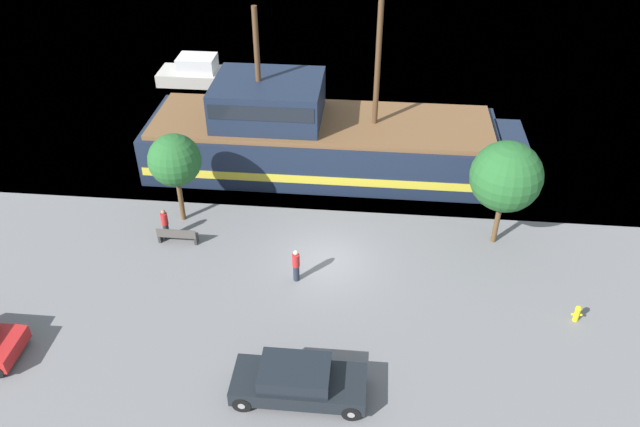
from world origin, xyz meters
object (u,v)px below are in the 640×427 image
moored_boat_dockside (203,73)px  parked_car_curb_front (298,381)px  bench_promenade_east (177,235)px  pedestrian_walking_near (165,224)px  pedestrian_walking_far (296,265)px  fire_hydrant (577,313)px  pirate_ship (316,138)px

moored_boat_dockside → parked_car_curb_front: bearing=-69.2°
moored_boat_dockside → bench_promenade_east: 18.55m
pedestrian_walking_near → parked_car_curb_front: bearing=-49.2°
parked_car_curb_front → pedestrian_walking_far: bearing=97.8°
parked_car_curb_front → pedestrian_walking_near: bearing=130.8°
fire_hydrant → pedestrian_walking_near: size_ratio=0.48×
pirate_ship → moored_boat_dockside: bearing=130.3°
pirate_ship → fire_hydrant: size_ratio=26.28×
moored_boat_dockside → pedestrian_walking_far: size_ratio=4.02×
pedestrian_walking_near → bench_promenade_east: bearing=-29.9°
moored_boat_dockside → parked_car_curb_front: moored_boat_dockside is taller
bench_promenade_east → fire_hydrant: bearing=-11.1°
bench_promenade_east → pedestrian_walking_near: pedestrian_walking_near is taller
pedestrian_walking_far → fire_hydrant: bearing=-6.8°
moored_boat_dockside → fire_hydrant: size_ratio=8.48×
moored_boat_dockside → fire_hydrant: moored_boat_dockside is taller
parked_car_curb_front → fire_hydrant: bearing=23.8°
moored_boat_dockside → bench_promenade_east: (3.33, -18.24, -0.26)m
bench_promenade_east → pedestrian_walking_near: size_ratio=1.17×
pirate_ship → pedestrian_walking_near: 9.65m
pirate_ship → fire_hydrant: 16.00m
moored_boat_dockside → pedestrian_walking_near: moored_boat_dockside is taller
bench_promenade_east → pedestrian_walking_far: size_ratio=1.15×
moored_boat_dockside → pedestrian_walking_near: 18.08m
parked_car_curb_front → pirate_ship: bearing=93.4°
pirate_ship → pedestrian_walking_near: bearing=-132.0°
fire_hydrant → pedestrian_walking_near: (-18.03, 3.79, 0.39)m
fire_hydrant → pedestrian_walking_far: size_ratio=0.47×
pedestrian_walking_near → moored_boat_dockside: bearing=98.6°
pirate_ship → bench_promenade_east: size_ratio=10.85×
parked_car_curb_front → pedestrian_walking_far: pedestrian_walking_far is taller
fire_hydrant → pedestrian_walking_far: 11.62m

